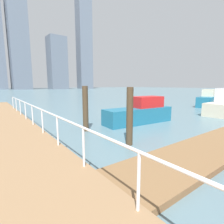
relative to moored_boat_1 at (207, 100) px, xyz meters
name	(u,v)px	position (x,y,z in m)	size (l,w,h in m)	color
ground_plane	(58,113)	(-16.01, 5.58, -0.77)	(300.00, 300.00, 0.00)	slate
boardwalk_railing	(83,135)	(-19.16, -5.76, 0.49)	(0.06, 27.93, 1.08)	white
dock_piling_0	(85,109)	(-16.77, -1.29, 0.47)	(0.31, 0.31, 2.48)	#473826
dock_piling_5	(130,117)	(-16.33, -4.39, 0.45)	(0.28, 0.28, 2.44)	#473826
moored_boat_1	(207,100)	(0.00, 0.00, 0.00)	(4.38, 2.47, 2.02)	#1E6B8C
moored_boat_3	(140,113)	(-12.84, -1.58, -0.09)	(4.98, 1.78, 1.75)	#1E6B8C
skyline_tower_3	(18,39)	(-3.41, 104.98, 27.82)	(9.63, 13.96, 57.18)	slate
skyline_tower_4	(57,63)	(16.52, 99.06, 15.06)	(10.30, 9.32, 31.65)	slate
skyline_tower_5	(84,38)	(37.70, 103.42, 34.09)	(8.88, 9.51, 69.72)	slate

